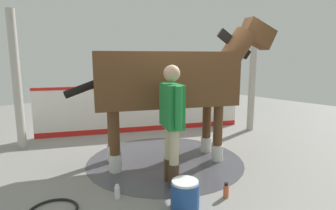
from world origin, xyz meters
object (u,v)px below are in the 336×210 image
Objects in this scene: handler at (172,117)px; bottle_spray at (226,191)px; horse at (172,80)px; bottle_shampoo at (117,192)px; wash_bucket at (185,195)px.

handler reaches higher than bottle_spray.
horse is at bearing -107.18° from handler.
handler is 1.19m from bottle_shampoo.
bottle_spray reaches higher than bottle_shampoo.
bottle_shampoo is at bearing -133.37° from horse.
horse is at bearing 112.26° from bottle_shampoo.
wash_bucket reaches higher than bottle_shampoo.
handler is 9.14× the size of bottle_shampoo.
handler is at bearing -158.96° from bottle_spray.
wash_bucket is 1.75× the size of bottle_spray.
wash_bucket is at bearing -104.87° from bottle_spray.
handler is 1.03m from wash_bucket.
wash_bucket is at bearing 34.88° from bottle_shampoo.
bottle_spray is (0.74, 0.28, -0.88)m from handler.
horse reaches higher than handler.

